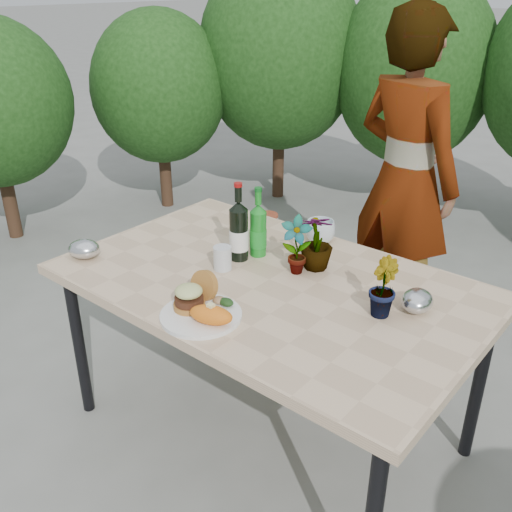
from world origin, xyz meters
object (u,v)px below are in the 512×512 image
Objects in this scene: patio_table at (269,292)px; person at (405,180)px; wine_bottle at (239,232)px; dinner_plate at (201,315)px.

patio_table is 1.14m from person.
wine_bottle is at bearing 93.72° from person.
patio_table is at bearing 104.75° from person.
wine_bottle is (-0.21, 0.06, 0.18)m from patio_table.
wine_bottle is (-0.20, 0.42, 0.11)m from dinner_plate.
person is (0.20, 1.07, -0.02)m from wine_bottle.
dinner_plate reaches higher than patio_table.
person reaches higher than wine_bottle.
dinner_plate is 0.16× the size of person.
dinner_plate is 0.86× the size of wine_bottle.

